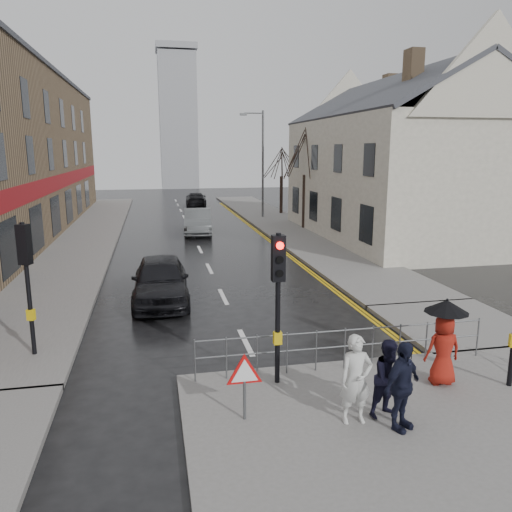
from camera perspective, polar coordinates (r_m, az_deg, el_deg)
name	(u,v)px	position (r m, az deg, el deg)	size (l,w,h in m)	color
ground	(270,393)	(11.43, 1.67, -15.34)	(120.00, 120.00, 0.00)	black
near_pavement	(496,470)	(9.81, 25.70, -21.17)	(10.00, 9.00, 0.14)	#605E5B
left_pavement	(88,233)	(33.53, -18.64, 2.52)	(4.00, 44.00, 0.14)	#605E5B
right_pavement	(278,223)	(36.35, 2.56, 3.83)	(4.00, 40.00, 0.14)	#605E5B
pavement_bridge_right	(456,324)	(16.46, 21.85, -7.21)	(4.00, 4.20, 0.14)	#605E5B
building_right_cream	(398,158)	(31.35, 15.87, 10.73)	(9.00, 16.40, 10.10)	beige
church_tower	(178,122)	(72.07, -8.90, 14.89)	(5.00, 5.00, 18.00)	gray
traffic_signal_near_left	(278,282)	(10.75, 2.54, -3.04)	(0.28, 0.27, 3.40)	black
traffic_signal_far_left	(26,266)	(13.54, -24.78, -1.00)	(0.34, 0.33, 3.40)	black
guard_railing_front	(345,339)	(12.14, 10.13, -9.37)	(7.14, 0.04, 1.00)	#595B5E
warning_sign	(245,376)	(9.76, -1.32, -13.54)	(0.80, 0.07, 1.35)	#595B5E
street_lamp	(261,157)	(38.74, 0.52, 11.23)	(1.83, 0.25, 8.00)	#595B5E
tree_near	(305,152)	(33.36, 5.64, 11.79)	(2.40, 2.40, 6.58)	#31211B
tree_far	(282,160)	(41.20, 2.94, 10.87)	(2.40, 2.40, 5.64)	#31211B
pedestrian_a	(356,379)	(9.87, 11.35, -13.67)	(0.64, 0.42, 1.74)	silver
pedestrian_b	(389,378)	(10.27, 15.01, -13.37)	(0.76, 0.59, 1.56)	black
pedestrian_with_umbrella	(444,337)	(11.82, 20.71, -8.69)	(0.96, 0.96, 1.94)	maroon
pedestrian_d	(402,386)	(9.85, 16.35, -14.08)	(1.01, 0.42, 1.72)	black
car_parked	(161,280)	(17.78, -10.85, -2.67)	(1.90, 4.72, 1.61)	black
car_mid	(198,222)	(31.90, -6.66, 3.93)	(1.68, 4.81, 1.59)	#4D5152
car_far	(196,200)	(47.47, -6.87, 6.42)	(1.87, 4.61, 1.34)	black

